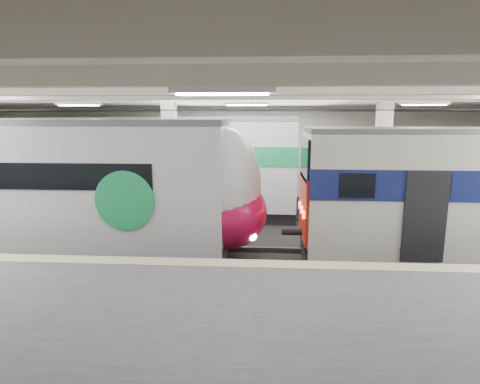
{
  "coord_description": "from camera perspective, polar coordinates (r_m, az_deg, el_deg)",
  "views": [
    {
      "loc": [
        0.66,
        -12.22,
        4.59
      ],
      "look_at": [
        -0.18,
        1.0,
        2.0
      ],
      "focal_mm": 30.0,
      "sensor_mm": 36.0,
      "label": 1
    }
  ],
  "objects": [
    {
      "name": "modern_emu",
      "position": [
        13.92,
        -22.95,
        0.21
      ],
      "size": [
        13.74,
        2.84,
        4.43
      ],
      "color": "silver",
      "rests_on": "ground"
    },
    {
      "name": "station_hall",
      "position": [
        10.59,
        0.05,
        3.76
      ],
      "size": [
        36.0,
        24.0,
        5.75
      ],
      "color": "black",
      "rests_on": "ground"
    },
    {
      "name": "far_train",
      "position": [
        18.73,
        -13.86,
        3.73
      ],
      "size": [
        14.03,
        3.27,
        4.45
      ],
      "rotation": [
        0.0,
        0.0,
        -0.03
      ],
      "color": "silver",
      "rests_on": "ground"
    }
  ]
}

